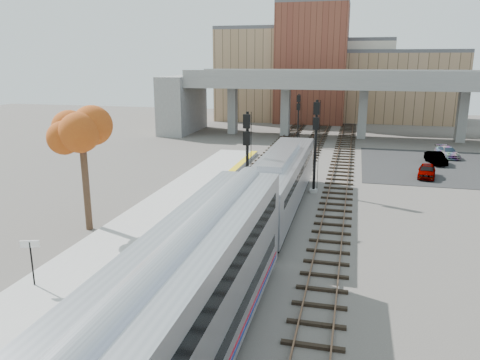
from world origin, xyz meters
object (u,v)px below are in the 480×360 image
at_px(locomotive, 280,180).
at_px(signal_mast_mid, 315,146).
at_px(car_c, 448,152).
at_px(signal_mast_far, 298,121).
at_px(tree, 81,129).
at_px(signal_mast_near, 247,164).
at_px(car_a, 427,171).
at_px(car_b, 436,158).

relative_size(locomotive, signal_mast_mid, 2.46).
bearing_deg(car_c, signal_mast_far, 155.56).
height_order(signal_mast_mid, tree, tree).
bearing_deg(signal_mast_far, locomotive, -85.62).
height_order(signal_mast_mid, signal_mast_far, signal_mast_mid).
relative_size(signal_mast_near, signal_mast_far, 1.12).
bearing_deg(locomotive, signal_mast_mid, 69.68).
distance_m(tree, car_a, 31.46).
relative_size(tree, car_c, 2.12).
relative_size(signal_mast_far, car_b, 1.72).
height_order(signal_mast_mid, car_a, signal_mast_mid).
bearing_deg(car_c, tree, -143.99).
distance_m(locomotive, car_a, 17.75).
relative_size(car_a, car_b, 0.98).
relative_size(locomotive, signal_mast_near, 2.56).
bearing_deg(signal_mast_near, tree, -151.12).
distance_m(signal_mast_mid, tree, 18.58).
bearing_deg(car_a, tree, -130.39).
bearing_deg(tree, car_b, 46.58).
height_order(signal_mast_mid, car_c, signal_mast_mid).
bearing_deg(car_a, car_c, 80.41).
relative_size(signal_mast_far, tree, 0.74).
xyz_separation_m(car_a, car_c, (3.60, 10.63, -0.04)).
bearing_deg(tree, locomotive, 31.20).
bearing_deg(car_a, car_b, 84.12).
bearing_deg(car_a, signal_mast_far, 143.47).
bearing_deg(tree, signal_mast_mid, 42.43).
bearing_deg(car_b, signal_mast_mid, -139.74).
distance_m(locomotive, car_b, 24.04).
bearing_deg(car_c, car_b, -127.08).
bearing_deg(signal_mast_far, car_c, -11.88).
bearing_deg(signal_mast_mid, car_a, 37.67).
xyz_separation_m(locomotive, signal_mast_mid, (2.00, 5.40, 1.68)).
xyz_separation_m(locomotive, signal_mast_near, (-2.10, -1.78, 1.48)).
distance_m(signal_mast_mid, car_c, 22.98).
distance_m(signal_mast_near, signal_mast_far, 29.18).
bearing_deg(signal_mast_mid, tree, -137.57).
height_order(car_b, car_c, car_b).
distance_m(signal_mast_near, car_b, 26.83).
height_order(signal_mast_mid, car_b, signal_mast_mid).
relative_size(locomotive, tree, 2.13).
height_order(tree, car_b, tree).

